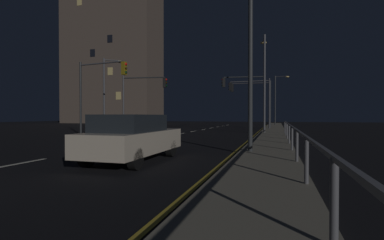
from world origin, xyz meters
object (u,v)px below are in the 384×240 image
(traffic_light_mid_right, at_px, (246,91))
(street_lamp_corner, at_px, (107,88))
(traffic_light_far_right, at_px, (142,91))
(street_lamp_across_street, at_px, (264,75))
(traffic_light_mid_left, at_px, (253,94))
(car, at_px, (133,137))
(street_lamp_mid_block, at_px, (250,27))
(street_lamp_median, at_px, (277,95))
(building_distant, at_px, (112,50))
(traffic_light_near_left, at_px, (251,93))
(traffic_light_far_center, at_px, (99,82))

(traffic_light_mid_right, distance_m, street_lamp_corner, 13.43)
(traffic_light_far_right, relative_size, street_lamp_across_street, 0.68)
(traffic_light_mid_left, height_order, street_lamp_across_street, street_lamp_across_street)
(traffic_light_mid_right, relative_size, street_lamp_across_street, 0.68)
(car, relative_size, traffic_light_mid_left, 0.78)
(street_lamp_across_street, relative_size, street_lamp_mid_block, 1.03)
(traffic_light_far_right, bearing_deg, street_lamp_median, 58.86)
(street_lamp_median, height_order, building_distant, building_distant)
(traffic_light_mid_right, height_order, traffic_light_near_left, traffic_light_near_left)
(street_lamp_corner, bearing_deg, traffic_light_near_left, 39.84)
(traffic_light_mid_right, xyz_separation_m, street_lamp_mid_block, (2.05, -18.24, 0.82))
(traffic_light_near_left, relative_size, street_lamp_mid_block, 0.71)
(car, distance_m, traffic_light_mid_right, 21.00)
(traffic_light_far_right, xyz_separation_m, street_lamp_corner, (-2.30, -2.51, 0.20))
(traffic_light_mid_left, relative_size, traffic_light_near_left, 1.01)
(traffic_light_mid_left, height_order, street_lamp_median, street_lamp_median)
(traffic_light_far_center, xyz_separation_m, traffic_light_mid_left, (10.12, 16.97, 0.07))
(traffic_light_far_right, bearing_deg, building_distant, 126.47)
(traffic_light_far_center, relative_size, street_lamp_median, 0.75)
(traffic_light_mid_right, xyz_separation_m, street_lamp_across_street, (1.99, -4.18, 0.93))
(traffic_light_far_center, bearing_deg, car, -51.21)
(traffic_light_mid_right, relative_size, traffic_light_far_right, 1.00)
(car, distance_m, traffic_light_near_left, 25.22)
(traffic_light_near_left, height_order, street_lamp_across_street, street_lamp_across_street)
(street_lamp_median, bearing_deg, street_lamp_mid_block, -91.60)
(traffic_light_far_center, xyz_separation_m, street_lamp_median, (13.02, 27.98, 0.64))
(traffic_light_far_center, xyz_separation_m, traffic_light_near_left, (10.14, 14.49, 0.03))
(traffic_light_far_right, distance_m, traffic_light_near_left, 12.55)
(car, xyz_separation_m, street_lamp_mid_block, (3.62, 2.44, 4.06))
(traffic_light_far_center, distance_m, traffic_light_mid_left, 19.76)
(traffic_light_mid_left, distance_m, street_lamp_mid_block, 25.06)
(car, height_order, traffic_light_near_left, traffic_light_near_left)
(traffic_light_mid_left, distance_m, street_lamp_corner, 17.59)
(traffic_light_mid_left, distance_m, street_lamp_median, 11.40)
(traffic_light_far_center, height_order, traffic_light_far_right, traffic_light_far_center)
(car, bearing_deg, traffic_light_mid_right, 85.67)
(building_distant, bearing_deg, traffic_light_mid_right, -38.96)
(traffic_light_mid_right, xyz_separation_m, traffic_light_mid_left, (0.15, 6.74, 0.10))
(traffic_light_far_center, distance_m, building_distant, 42.09)
(street_lamp_mid_block, bearing_deg, traffic_light_mid_left, 94.36)
(street_lamp_across_street, height_order, street_lamp_mid_block, street_lamp_across_street)
(traffic_light_mid_left, bearing_deg, traffic_light_mid_right, -91.27)
(street_lamp_median, height_order, street_lamp_corner, street_lamp_median)
(street_lamp_across_street, bearing_deg, building_distant, 138.41)
(traffic_light_mid_left, relative_size, street_lamp_corner, 0.82)
(traffic_light_mid_left, relative_size, street_lamp_across_street, 0.69)
(traffic_light_near_left, bearing_deg, street_lamp_corner, -140.16)
(building_distant, bearing_deg, street_lamp_mid_block, -52.80)
(car, distance_m, street_lamp_median, 38.91)
(traffic_light_far_center, relative_size, street_lamp_across_street, 0.71)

